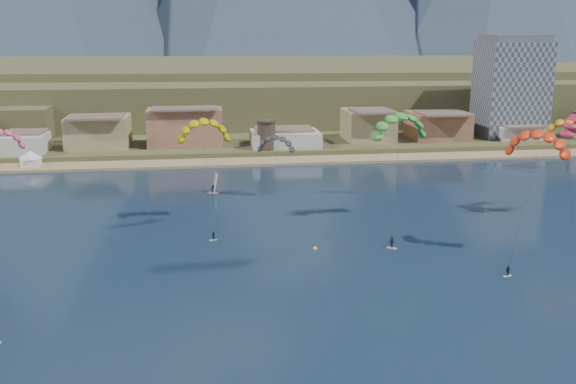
{
  "coord_description": "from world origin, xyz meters",
  "views": [
    {
      "loc": [
        -13.54,
        -66.82,
        35.03
      ],
      "look_at": [
        0.0,
        32.0,
        10.0
      ],
      "focal_mm": 40.06,
      "sensor_mm": 36.0,
      "label": 1
    }
  ],
  "objects_px": {
    "kitesurfer_green": "(400,123)",
    "windsurfer": "(214,187)",
    "kitesurfer_yellow": "(204,127)",
    "apartment_tower": "(511,87)",
    "watchtower": "(266,135)",
    "buoy": "(315,249)",
    "kitesurfer_orange": "(538,139)"
  },
  "relations": [
    {
      "from": "kitesurfer_green",
      "to": "windsurfer",
      "type": "bearing_deg",
      "value": 140.73
    },
    {
      "from": "kitesurfer_yellow",
      "to": "windsurfer",
      "type": "distance_m",
      "value": 29.57
    },
    {
      "from": "kitesurfer_yellow",
      "to": "windsurfer",
      "type": "bearing_deg",
      "value": 85.44
    },
    {
      "from": "apartment_tower",
      "to": "windsurfer",
      "type": "height_order",
      "value": "apartment_tower"
    },
    {
      "from": "apartment_tower",
      "to": "watchtower",
      "type": "bearing_deg",
      "value": -170.07
    },
    {
      "from": "apartment_tower",
      "to": "windsurfer",
      "type": "relative_size",
      "value": 7.18
    },
    {
      "from": "watchtower",
      "to": "windsurfer",
      "type": "distance_m",
      "value": 44.57
    },
    {
      "from": "kitesurfer_yellow",
      "to": "buoy",
      "type": "relative_size",
      "value": 29.4
    },
    {
      "from": "windsurfer",
      "to": "watchtower",
      "type": "bearing_deg",
      "value": 68.73
    },
    {
      "from": "kitesurfer_green",
      "to": "buoy",
      "type": "distance_m",
      "value": 28.98
    },
    {
      "from": "watchtower",
      "to": "buoy",
      "type": "bearing_deg",
      "value": -90.29
    },
    {
      "from": "kitesurfer_green",
      "to": "buoy",
      "type": "xyz_separation_m",
      "value": [
        -17.75,
        -13.2,
        -18.72
      ]
    },
    {
      "from": "watchtower",
      "to": "kitesurfer_yellow",
      "type": "xyz_separation_m",
      "value": [
        -18.0,
        -65.41,
        12.02
      ]
    },
    {
      "from": "buoy",
      "to": "apartment_tower",
      "type": "bearing_deg",
      "value": 49.99
    },
    {
      "from": "kitesurfer_orange",
      "to": "buoy",
      "type": "relative_size",
      "value": 30.77
    },
    {
      "from": "kitesurfer_green",
      "to": "windsurfer",
      "type": "relative_size",
      "value": 5.33
    },
    {
      "from": "watchtower",
      "to": "buoy",
      "type": "relative_size",
      "value": 11.87
    },
    {
      "from": "watchtower",
      "to": "windsurfer",
      "type": "xyz_separation_m",
      "value": [
        -16.07,
        -41.28,
        -4.95
      ]
    },
    {
      "from": "windsurfer",
      "to": "apartment_tower",
      "type": "bearing_deg",
      "value": 29.91
    },
    {
      "from": "apartment_tower",
      "to": "kitesurfer_orange",
      "type": "relative_size",
      "value": 1.43
    },
    {
      "from": "kitesurfer_green",
      "to": "windsurfer",
      "type": "xyz_separation_m",
      "value": [
        -33.4,
        27.31,
        -17.43
      ]
    },
    {
      "from": "kitesurfer_orange",
      "to": "kitesurfer_yellow",
      "type": "bearing_deg",
      "value": 155.04
    },
    {
      "from": "apartment_tower",
      "to": "kitesurfer_yellow",
      "type": "relative_size",
      "value": 1.5
    },
    {
      "from": "kitesurfer_yellow",
      "to": "windsurfer",
      "type": "relative_size",
      "value": 4.78
    },
    {
      "from": "buoy",
      "to": "kitesurfer_yellow",
      "type": "bearing_deg",
      "value": 137.01
    },
    {
      "from": "kitesurfer_orange",
      "to": "windsurfer",
      "type": "distance_m",
      "value": 70.67
    },
    {
      "from": "buoy",
      "to": "windsurfer",
      "type": "bearing_deg",
      "value": 111.12
    },
    {
      "from": "kitesurfer_orange",
      "to": "buoy",
      "type": "xyz_separation_m",
      "value": [
        -33.35,
        7.33,
        -18.76
      ]
    },
    {
      "from": "apartment_tower",
      "to": "kitesurfer_yellow",
      "type": "distance_m",
      "value": 126.13
    },
    {
      "from": "kitesurfer_green",
      "to": "windsurfer",
      "type": "distance_m",
      "value": 46.54
    },
    {
      "from": "apartment_tower",
      "to": "buoy",
      "type": "height_order",
      "value": "apartment_tower"
    },
    {
      "from": "apartment_tower",
      "to": "kitesurfer_green",
      "type": "xyz_separation_m",
      "value": [
        -62.67,
        -82.59,
        1.03
      ]
    }
  ]
}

